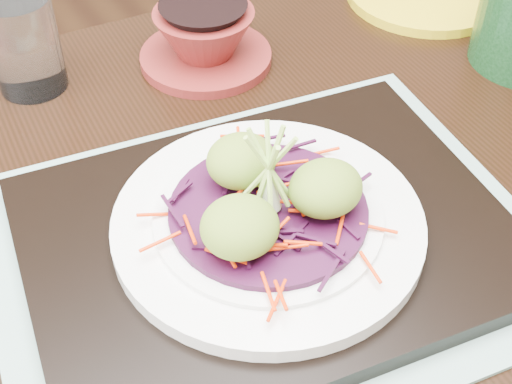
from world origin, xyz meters
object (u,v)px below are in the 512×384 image
white_plate (268,222)px  water_glass (24,44)px  dining_table (259,269)px  terracotta_bowl_set (205,40)px  serving_tray (268,236)px

white_plate → water_glass: water_glass is taller
dining_table → terracotta_bowl_set: 0.29m
dining_table → white_plate: (-0.02, -0.05, 0.13)m
dining_table → serving_tray: bearing=-109.6°
dining_table → white_plate: bearing=-109.6°
dining_table → white_plate: size_ratio=4.49×
dining_table → water_glass: water_glass is taller
dining_table → serving_tray: 0.12m
serving_tray → terracotta_bowl_set: bearing=80.6°
dining_table → serving_tray: size_ratio=2.92×
white_plate → terracotta_bowl_set: 0.31m
dining_table → water_glass: size_ratio=11.13×
white_plate → water_glass: size_ratio=2.48×
serving_tray → terracotta_bowl_set: terracotta_bowl_set is taller
white_plate → serving_tray: bearing=45.0°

